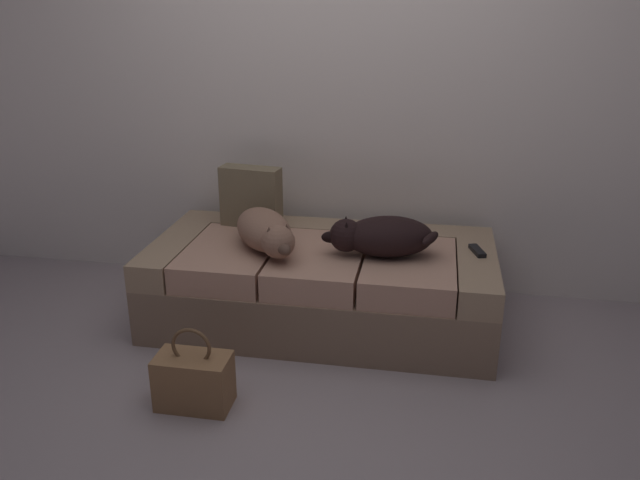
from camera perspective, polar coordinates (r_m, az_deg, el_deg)
ground_plane at (r=2.78m, az=-3.46°, el=-16.19°), size 10.00×10.00×0.00m
back_wall at (r=3.74m, az=1.83°, el=16.66°), size 6.40×0.10×2.80m
couch at (r=3.47m, az=0.15°, el=-3.91°), size 1.81×0.90×0.44m
dog_tan at (r=3.30m, az=-4.80°, el=0.77°), size 0.46×0.55×0.20m
dog_dark at (r=3.23m, az=5.45°, el=0.33°), size 0.60×0.32×0.20m
tv_remote at (r=3.38m, az=13.79°, el=-0.93°), size 0.09×0.16×0.02m
throw_pillow at (r=3.66m, az=-6.15°, el=3.85°), size 0.35×0.16×0.34m
handbag at (r=2.88m, az=-11.14°, el=-12.11°), size 0.32×0.18×0.38m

